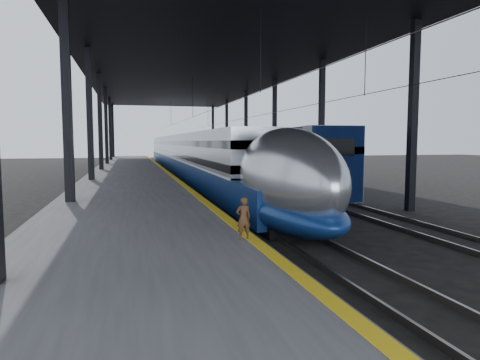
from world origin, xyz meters
name	(u,v)px	position (x,y,z in m)	size (l,w,h in m)	color
ground	(246,248)	(0.00, 0.00, 0.00)	(160.00, 160.00, 0.00)	black
platform	(130,180)	(-3.50, 20.00, 0.50)	(6.00, 80.00, 1.00)	#4C4C4F
yellow_strip	(168,172)	(-0.70, 20.00, 1.00)	(0.30, 80.00, 0.01)	yellow
rails	(234,183)	(4.50, 20.00, 0.08)	(6.52, 80.00, 0.16)	slate
canopy	(201,65)	(1.90, 20.00, 9.12)	(18.00, 75.00, 9.47)	black
tgv_train	(187,157)	(2.00, 29.36, 1.86)	(2.78, 65.20, 3.99)	#ACAEB3
second_train	(225,152)	(7.00, 34.71, 2.12)	(3.04, 56.05, 4.18)	navy
child	(243,218)	(-0.92, -3.04, 1.51)	(0.37, 0.25, 1.03)	#4C2F19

